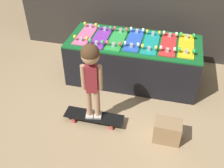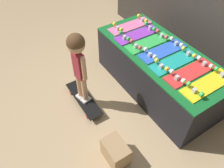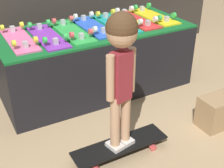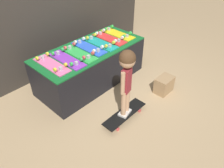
{
  "view_description": "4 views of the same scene",
  "coord_description": "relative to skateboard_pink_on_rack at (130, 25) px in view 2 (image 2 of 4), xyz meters",
  "views": [
    {
      "loc": [
        0.5,
        -2.75,
        2.41
      ],
      "look_at": [
        -0.14,
        -0.2,
        0.39
      ],
      "focal_mm": 42.0,
      "sensor_mm": 36.0,
      "label": 1
    },
    {
      "loc": [
        1.55,
        -1.23,
        2.36
      ],
      "look_at": [
        -0.11,
        -0.17,
        0.34
      ],
      "focal_mm": 35.0,
      "sensor_mm": 36.0,
      "label": 2
    },
    {
      "loc": [
        -1.24,
        -2.09,
        1.62
      ],
      "look_at": [
        -0.16,
        -0.14,
        0.4
      ],
      "focal_mm": 50.0,
      "sensor_mm": 36.0,
      "label": 3
    },
    {
      "loc": [
        -2.07,
        -1.91,
        2.32
      ],
      "look_at": [
        -0.22,
        -0.18,
        0.4
      ],
      "focal_mm": 35.0,
      "sensor_mm": 36.0,
      "label": 4
    }
  ],
  "objects": [
    {
      "name": "storage_box",
      "position": [
        1.33,
        -1.12,
        -0.53
      ],
      "size": [
        0.31,
        0.21,
        0.27
      ],
      "color": "#A37F56",
      "rests_on": "ground_plane"
    },
    {
      "name": "child",
      "position": [
        0.42,
        -1.05,
        0.13
      ],
      "size": [
        0.24,
        0.21,
        1.01
      ],
      "rotation": [
        0.0,
        0.0,
        0.21
      ],
      "color": "silver",
      "rests_on": "skateboard_on_floor"
    },
    {
      "name": "display_rack",
      "position": [
        0.71,
        -0.02,
        -0.34
      ],
      "size": [
        1.87,
        0.82,
        0.65
      ],
      "color": "black",
      "rests_on": "ground_plane"
    },
    {
      "name": "skateboard_purple_on_rack",
      "position": [
        0.24,
        -0.05,
        0.0
      ],
      "size": [
        0.21,
        0.67,
        0.09
      ],
      "color": "purple",
      "rests_on": "display_rack"
    },
    {
      "name": "skateboard_red_on_rack",
      "position": [
        1.19,
        -0.01,
        0.0
      ],
      "size": [
        0.21,
        0.67,
        0.09
      ],
      "color": "red",
      "rests_on": "display_rack"
    },
    {
      "name": "skateboard_blue_on_rack",
      "position": [
        0.71,
        -0.0,
        0.0
      ],
      "size": [
        0.21,
        0.67,
        0.09
      ],
      "color": "blue",
      "rests_on": "display_rack"
    },
    {
      "name": "skateboard_yellow_on_rack",
      "position": [
        1.43,
        0.01,
        0.0
      ],
      "size": [
        0.21,
        0.67,
        0.09
      ],
      "color": "yellow",
      "rests_on": "display_rack"
    },
    {
      "name": "ground_plane",
      "position": [
        0.71,
        -0.53,
        -0.67
      ],
      "size": [
        16.0,
        16.0,
        0.0
      ],
      "primitive_type": "plane",
      "color": "tan"
    },
    {
      "name": "skateboard_pink_on_rack",
      "position": [
        0.0,
        0.0,
        0.0
      ],
      "size": [
        0.21,
        0.67,
        0.09
      ],
      "color": "pink",
      "rests_on": "display_rack"
    },
    {
      "name": "skateboard_green_on_rack",
      "position": [
        0.48,
        -0.04,
        0.0
      ],
      "size": [
        0.21,
        0.67,
        0.09
      ],
      "color": "green",
      "rests_on": "display_rack"
    },
    {
      "name": "skateboard_teal_on_rack",
      "position": [
        0.95,
        -0.03,
        0.0
      ],
      "size": [
        0.21,
        0.67,
        0.09
      ],
      "color": "teal",
      "rests_on": "display_rack"
    },
    {
      "name": "skateboard_on_floor",
      "position": [
        0.42,
        -1.05,
        -0.59
      ],
      "size": [
        0.75,
        0.2,
        0.09
      ],
      "color": "black",
      "rests_on": "ground_plane"
    }
  ]
}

